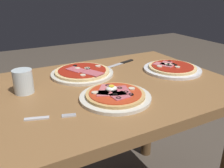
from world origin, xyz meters
TOP-DOWN VIEW (x-y plane):
  - dining_table at (0.00, 0.00)m, footprint 1.01×0.73m
  - pizza_foreground at (-0.06, -0.13)m, footprint 0.26×0.26m
  - pizza_across_left at (0.34, 0.01)m, footprint 0.28×0.28m
  - pizza_across_right at (-0.07, 0.16)m, footprint 0.29×0.29m
  - water_glass_near at (-0.34, 0.08)m, footprint 0.07×0.07m
  - fork at (-0.31, -0.16)m, footprint 0.15×0.06m
  - knife at (0.19, 0.23)m, footprint 0.19×0.08m

SIDE VIEW (x-z plane):
  - dining_table at x=0.00m, z-range 0.23..0.96m
  - fork at x=-0.31m, z-range 0.73..0.73m
  - knife at x=0.19m, z-range 0.73..0.74m
  - pizza_across_left at x=0.34m, z-range 0.73..0.76m
  - pizza_across_right at x=-0.07m, z-range 0.73..0.76m
  - pizza_foreground at x=-0.06m, z-range 0.72..0.77m
  - water_glass_near at x=-0.34m, z-range 0.72..0.82m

